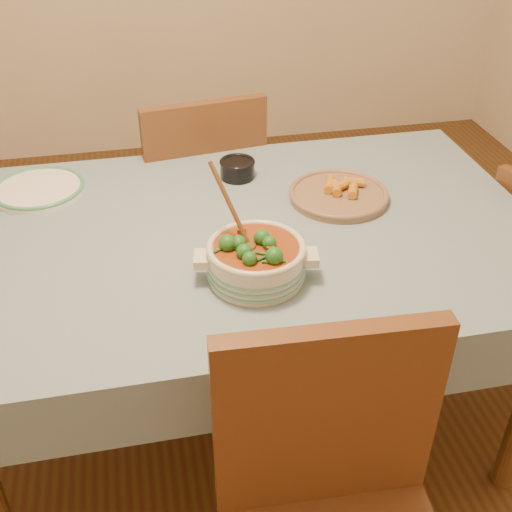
{
  "coord_description": "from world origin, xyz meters",
  "views": [
    {
      "loc": [
        -0.28,
        -1.5,
        1.72
      ],
      "look_at": [
        -0.02,
        -0.25,
        0.84
      ],
      "focal_mm": 45.0,
      "sensor_mm": 36.0,
      "label": 1
    }
  ],
  "objects_px": {
    "condiment_bowl": "(237,168)",
    "stew_casserole": "(256,258)",
    "white_plate": "(39,189)",
    "fried_plate": "(339,193)",
    "dining_table": "(246,256)",
    "chair_far": "(200,194)"
  },
  "relations": [
    {
      "from": "white_plate",
      "to": "fried_plate",
      "type": "bearing_deg",
      "value": -14.24
    },
    {
      "from": "dining_table",
      "to": "chair_far",
      "type": "relative_size",
      "value": 1.8
    },
    {
      "from": "stew_casserole",
      "to": "chair_far",
      "type": "height_order",
      "value": "stew_casserole"
    },
    {
      "from": "dining_table",
      "to": "chair_far",
      "type": "height_order",
      "value": "chair_far"
    },
    {
      "from": "dining_table",
      "to": "white_plate",
      "type": "relative_size",
      "value": 5.15
    },
    {
      "from": "stew_casserole",
      "to": "condiment_bowl",
      "type": "bearing_deg",
      "value": 84.6
    },
    {
      "from": "stew_casserole",
      "to": "chair_far",
      "type": "bearing_deg",
      "value": 92.48
    },
    {
      "from": "dining_table",
      "to": "white_plate",
      "type": "bearing_deg",
      "value": 149.88
    },
    {
      "from": "white_plate",
      "to": "stew_casserole",
      "type": "bearing_deg",
      "value": -45.08
    },
    {
      "from": "fried_plate",
      "to": "chair_far",
      "type": "relative_size",
      "value": 0.41
    },
    {
      "from": "condiment_bowl",
      "to": "chair_far",
      "type": "bearing_deg",
      "value": 105.51
    },
    {
      "from": "condiment_bowl",
      "to": "fried_plate",
      "type": "xyz_separation_m",
      "value": [
        0.27,
        -0.2,
        -0.01
      ]
    },
    {
      "from": "white_plate",
      "to": "fried_plate",
      "type": "xyz_separation_m",
      "value": [
        0.89,
        -0.23,
        0.01
      ]
    },
    {
      "from": "dining_table",
      "to": "chair_far",
      "type": "xyz_separation_m",
      "value": [
        -0.06,
        0.64,
        -0.14
      ]
    },
    {
      "from": "white_plate",
      "to": "dining_table",
      "type": "bearing_deg",
      "value": -30.12
    },
    {
      "from": "stew_casserole",
      "to": "white_plate",
      "type": "bearing_deg",
      "value": 134.92
    },
    {
      "from": "stew_casserole",
      "to": "white_plate",
      "type": "distance_m",
      "value": 0.81
    },
    {
      "from": "stew_casserole",
      "to": "fried_plate",
      "type": "height_order",
      "value": "stew_casserole"
    },
    {
      "from": "condiment_bowl",
      "to": "stew_casserole",
      "type": "bearing_deg",
      "value": -95.4
    },
    {
      "from": "dining_table",
      "to": "stew_casserole",
      "type": "height_order",
      "value": "stew_casserole"
    },
    {
      "from": "condiment_bowl",
      "to": "fried_plate",
      "type": "height_order",
      "value": "condiment_bowl"
    },
    {
      "from": "dining_table",
      "to": "white_plate",
      "type": "xyz_separation_m",
      "value": [
        -0.59,
        0.34,
        0.1
      ]
    }
  ]
}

